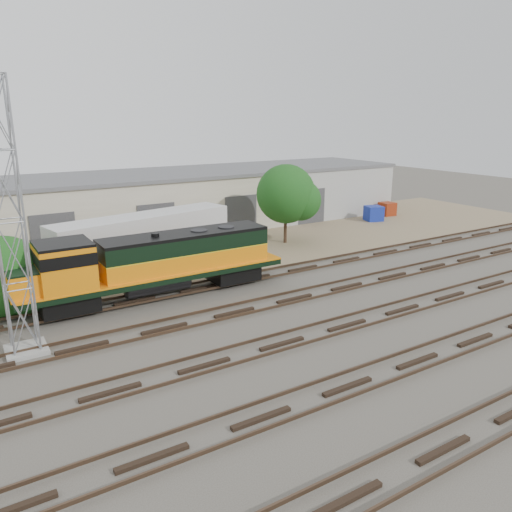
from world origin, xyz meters
TOP-DOWN VIEW (x-y plane):
  - ground at (0.00, 0.00)m, footprint 140.00×140.00m
  - dirt_strip at (0.00, 15.00)m, footprint 80.00×16.00m
  - tracks at (0.00, -3.00)m, footprint 80.00×20.40m
  - warehouse at (0.04, 22.98)m, footprint 58.40×10.40m
  - locomotive at (-2.84, 6.00)m, footprint 15.59×2.74m
  - signal_tower at (-10.20, 2.55)m, footprint 1.75×1.75m
  - semi_trailer at (-1.04, 11.59)m, footprint 12.91×5.06m
  - dumpster_blue at (24.11, 15.52)m, footprint 1.96×1.89m
  - dumpster_red at (27.35, 16.81)m, footprint 1.55×1.45m
  - tree_mid at (-10.07, 8.09)m, footprint 4.69×4.47m
  - tree_east at (11.55, 12.66)m, footprint 5.08×4.84m

SIDE VIEW (x-z plane):
  - ground at x=0.00m, z-range 0.00..0.00m
  - dirt_strip at x=0.00m, z-range 0.00..0.02m
  - tracks at x=0.00m, z-range -0.06..0.22m
  - dumpster_red at x=27.35m, z-range 0.00..1.40m
  - dumpster_blue at x=24.11m, z-range 0.00..1.50m
  - tree_mid at x=-10.07m, z-range -0.38..4.09m
  - locomotive at x=-2.84m, z-range 0.30..4.05m
  - semi_trailer at x=-1.04m, z-range 0.50..4.40m
  - warehouse at x=0.04m, z-range 0.00..5.30m
  - tree_east at x=11.55m, z-range 0.72..7.25m
  - signal_tower at x=-10.20m, z-range -0.15..11.74m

